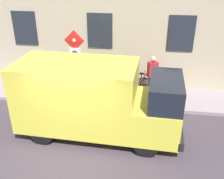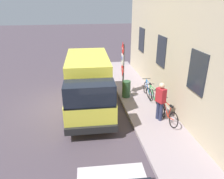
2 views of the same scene
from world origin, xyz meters
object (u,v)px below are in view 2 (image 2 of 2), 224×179
pedestrian (160,100)px  litter_bin (126,89)px  bicycle_green (154,97)px  sign_post_stacked (123,63)px  bicycle_black (160,104)px  bicycle_red (167,113)px  delivery_van (89,83)px  bicycle_blue (148,90)px

pedestrian → litter_bin: (-0.89, 2.57, -0.48)m
litter_bin → bicycle_green: bearing=-41.2°
sign_post_stacked → pedestrian: sign_post_stacked is taller
sign_post_stacked → bicycle_black: size_ratio=1.64×
sign_post_stacked → bicycle_red: size_ratio=1.64×
sign_post_stacked → delivery_van: bearing=-148.8°
bicycle_blue → pedestrian: (-0.29, -2.39, 0.56)m
bicycle_blue → litter_bin: bearing=82.9°
pedestrian → litter_bin: pedestrian is taller
bicycle_green → bicycle_blue: 0.85m
bicycle_red → pedestrian: (-0.29, 0.16, 0.56)m
bicycle_red → bicycle_green: size_ratio=1.00×
bicycle_black → bicycle_green: size_ratio=1.00×
bicycle_red → pedestrian: size_ratio=1.00×
sign_post_stacked → bicycle_green: size_ratio=1.64×
delivery_van → bicycle_black: (3.22, -1.14, -0.82)m
sign_post_stacked → bicycle_green: sign_post_stacked is taller
bicycle_black → litter_bin: (-1.18, 1.88, 0.08)m
delivery_van → litter_bin: delivery_van is taller
bicycle_red → bicycle_blue: same height
sign_post_stacked → pedestrian: 3.26m
bicycle_black → bicycle_red: bearing=-173.3°
sign_post_stacked → delivery_van: size_ratio=0.52×
sign_post_stacked → delivery_van: (-1.90, -1.15, -0.58)m
bicycle_blue → pedestrian: bearing=174.7°
bicycle_blue → litter_bin: size_ratio=1.90×
litter_bin → bicycle_blue: bearing=-8.6°
bicycle_blue → pedestrian: size_ratio=1.00×
bicycle_blue → pedestrian: pedestrian is taller
bicycle_black → bicycle_blue: 1.70m
bicycle_black → litter_bin: 2.22m
bicycle_red → pedestrian: 0.65m
bicycle_black → bicycle_green: 0.85m
sign_post_stacked → bicycle_blue: bearing=-24.0°
bicycle_red → bicycle_black: 0.85m
bicycle_red → bicycle_black: same height
delivery_van → bicycle_red: size_ratio=3.15×
bicycle_green → bicycle_blue: size_ratio=1.00×
bicycle_red → litter_bin: litter_bin is taller
bicycle_blue → sign_post_stacked: bearing=67.6°
sign_post_stacked → bicycle_blue: (1.32, -0.59, -1.41)m
bicycle_black → bicycle_green: same height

